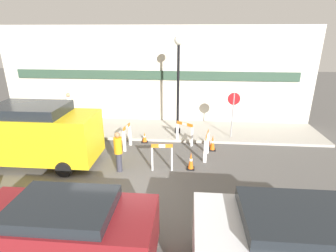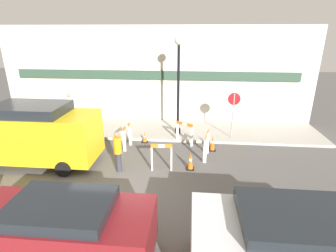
% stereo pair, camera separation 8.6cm
% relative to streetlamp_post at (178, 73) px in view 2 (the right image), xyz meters
% --- Properties ---
extents(ground_plane, '(60.00, 60.00, 0.00)m').
position_rel_streetlamp_post_xyz_m(ground_plane, '(-1.52, -5.48, -3.27)').
color(ground_plane, '#565451').
extents(sidewalk_slab, '(18.00, 3.07, 0.13)m').
position_rel_streetlamp_post_xyz_m(sidewalk_slab, '(-1.52, 0.55, -3.20)').
color(sidewalk_slab, '#ADA89E').
rests_on(sidewalk_slab, ground_plane).
extents(storefront_facade, '(18.00, 0.22, 5.50)m').
position_rel_streetlamp_post_xyz_m(storefront_facade, '(-1.52, 2.15, -0.51)').
color(storefront_facade, beige).
rests_on(storefront_facade, ground_plane).
extents(streetlamp_post, '(0.44, 0.44, 4.86)m').
position_rel_streetlamp_post_xyz_m(streetlamp_post, '(0.00, 0.00, 0.00)').
color(streetlamp_post, black).
rests_on(streetlamp_post, sidewalk_slab).
extents(stop_sign, '(0.60, 0.06, 2.27)m').
position_rel_streetlamp_post_xyz_m(stop_sign, '(2.71, -0.36, -1.62)').
color(stop_sign, gray).
rests_on(stop_sign, sidewalk_slab).
extents(barricade_0, '(0.29, 0.97, 1.15)m').
position_rel_streetlamp_post_xyz_m(barricade_0, '(1.37, -2.54, -2.64)').
color(barricade_0, white).
rests_on(barricade_0, ground_plane).
extents(barricade_1, '(0.83, 0.60, 1.10)m').
position_rel_streetlamp_post_xyz_m(barricade_1, '(0.39, -1.13, -2.67)').
color(barricade_1, white).
rests_on(barricade_1, ground_plane).
extents(barricade_2, '(0.25, 0.77, 1.14)m').
position_rel_streetlamp_post_xyz_m(barricade_2, '(-2.24, -1.86, -2.66)').
color(barricade_2, white).
rests_on(barricade_2, ground_plane).
extents(barricade_3, '(0.83, 0.21, 1.12)m').
position_rel_streetlamp_post_xyz_m(barricade_3, '(-0.41, -3.77, -2.67)').
color(barricade_3, white).
rests_on(barricade_3, ground_plane).
extents(traffic_cone_0, '(0.30, 0.30, 0.69)m').
position_rel_streetlamp_post_xyz_m(traffic_cone_0, '(1.54, -1.39, -2.93)').
color(traffic_cone_0, black).
rests_on(traffic_cone_0, ground_plane).
extents(traffic_cone_1, '(0.30, 0.30, 0.73)m').
position_rel_streetlamp_post_xyz_m(traffic_cone_1, '(1.69, -1.74, -2.91)').
color(traffic_cone_1, black).
rests_on(traffic_cone_1, ground_plane).
extents(traffic_cone_2, '(0.30, 0.30, 0.72)m').
position_rel_streetlamp_post_xyz_m(traffic_cone_2, '(0.71, -3.59, -2.92)').
color(traffic_cone_2, black).
rests_on(traffic_cone_2, ground_plane).
extents(traffic_cone_3, '(0.30, 0.30, 0.52)m').
position_rel_streetlamp_post_xyz_m(traffic_cone_3, '(-1.57, -1.08, -3.02)').
color(traffic_cone_3, black).
rests_on(traffic_cone_3, ground_plane).
extents(person_worker, '(0.44, 0.44, 1.62)m').
position_rel_streetlamp_post_xyz_m(person_worker, '(-2.07, -3.98, -2.39)').
color(person_worker, '#33333D').
rests_on(person_worker, ground_plane).
extents(person_pedestrian, '(0.42, 0.42, 1.81)m').
position_rel_streetlamp_post_xyz_m(person_pedestrian, '(-6.16, 0.90, -2.17)').
color(person_pedestrian, '#33333D').
rests_on(person_pedestrian, sidewalk_slab).
extents(parked_car_1, '(4.01, 1.87, 1.71)m').
position_rel_streetlamp_post_xyz_m(parked_car_1, '(-2.09, -8.34, -2.31)').
color(parked_car_1, maroon).
rests_on(parked_car_1, ground_plane).
extents(parked_car_2, '(4.28, 2.02, 1.77)m').
position_rel_streetlamp_post_xyz_m(parked_car_2, '(2.90, -8.34, -2.27)').
color(parked_car_2, silver).
rests_on(parked_car_2, ground_plane).
extents(work_van, '(5.08, 2.16, 2.50)m').
position_rel_streetlamp_post_xyz_m(work_van, '(-5.61, -3.57, -1.91)').
color(work_van, yellow).
rests_on(work_van, ground_plane).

